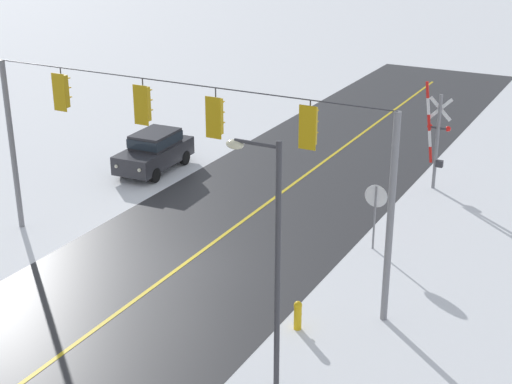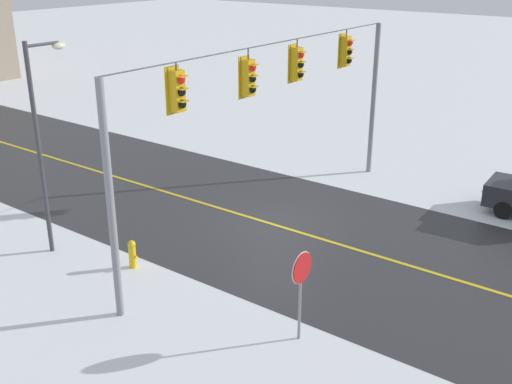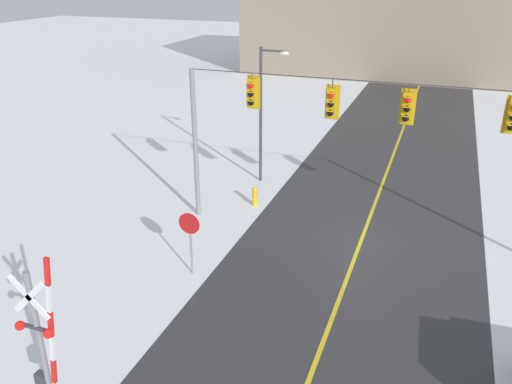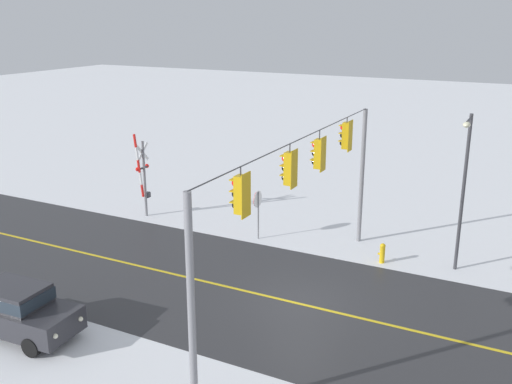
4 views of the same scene
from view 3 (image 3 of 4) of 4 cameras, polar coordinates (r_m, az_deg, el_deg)
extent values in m
plane|color=white|center=(20.50, 11.54, -5.36)|extent=(160.00, 160.00, 0.00)
cube|color=#303033|center=(25.90, 13.77, 0.75)|extent=(9.00, 80.00, 0.01)
cube|color=gold|center=(25.90, 13.78, 0.76)|extent=(0.14, 72.00, 0.01)
cylinder|color=gray|center=(21.22, -6.74, 5.13)|extent=(0.20, 0.20, 6.20)
cylinder|color=#38383D|center=(18.38, 13.12, 11.82)|extent=(14.00, 0.04, 0.04)
cylinder|color=#38383D|center=(19.48, -0.44, 12.75)|extent=(0.04, 0.04, 0.21)
cube|color=#C6990F|center=(19.61, -0.44, 10.90)|extent=(0.34, 0.28, 1.08)
cube|color=#C6990F|center=(19.76, -0.27, 11.00)|extent=(0.52, 0.03, 1.26)
sphere|color=red|center=(19.40, -0.60, 11.73)|extent=(0.24, 0.24, 0.24)
cube|color=#C6990F|center=(19.32, -0.68, 11.93)|extent=(0.26, 0.16, 0.03)
sphere|color=black|center=(19.47, -0.60, 10.81)|extent=(0.24, 0.24, 0.24)
cube|color=#C6990F|center=(19.39, -0.67, 11.01)|extent=(0.26, 0.16, 0.03)
sphere|color=black|center=(19.55, -0.59, 9.89)|extent=(0.24, 0.24, 0.24)
cube|color=#C6990F|center=(19.46, -0.67, 10.09)|extent=(0.26, 0.16, 0.03)
cylinder|color=#38383D|center=(18.65, 8.49, 11.82)|extent=(0.04, 0.04, 0.33)
cube|color=#C6990F|center=(18.81, 8.36, 9.72)|extent=(0.34, 0.28, 1.08)
cube|color=#C6990F|center=(18.96, 8.47, 9.83)|extent=(0.52, 0.03, 1.26)
sphere|color=red|center=(18.59, 8.32, 10.58)|extent=(0.24, 0.24, 0.24)
cube|color=#C6990F|center=(18.51, 8.29, 10.79)|extent=(0.26, 0.16, 0.03)
sphere|color=black|center=(18.66, 8.26, 9.62)|extent=(0.24, 0.24, 0.24)
cube|color=#C6990F|center=(18.58, 8.23, 9.82)|extent=(0.26, 0.16, 0.03)
sphere|color=black|center=(18.74, 8.21, 8.67)|extent=(0.24, 0.24, 0.24)
cube|color=#C6990F|center=(18.66, 8.17, 8.87)|extent=(0.26, 0.16, 0.03)
cylinder|color=#38383D|center=(18.30, 16.64, 10.97)|extent=(0.04, 0.04, 0.27)
cube|color=#C6990F|center=(18.45, 16.40, 8.93)|extent=(0.34, 0.28, 1.08)
cube|color=#C6990F|center=(18.61, 16.44, 9.04)|extent=(0.52, 0.03, 1.26)
sphere|color=red|center=(18.23, 16.47, 9.79)|extent=(0.24, 0.24, 0.24)
cube|color=#C6990F|center=(18.15, 16.48, 10.00)|extent=(0.26, 0.16, 0.03)
sphere|color=black|center=(18.31, 16.35, 8.82)|extent=(0.24, 0.24, 0.24)
cube|color=#C6990F|center=(18.22, 16.36, 9.03)|extent=(0.26, 0.16, 0.03)
sphere|color=black|center=(18.39, 16.24, 7.86)|extent=(0.24, 0.24, 0.24)
cube|color=#C6990F|center=(18.30, 16.25, 8.06)|extent=(0.26, 0.16, 0.03)
cube|color=#C6990F|center=(18.69, 26.53, 7.65)|extent=(0.52, 0.03, 1.26)
sphere|color=black|center=(18.47, 26.42, 6.46)|extent=(0.24, 0.24, 0.24)
cube|color=#C6990F|center=(18.38, 26.49, 6.65)|extent=(0.26, 0.16, 0.03)
cylinder|color=gray|center=(17.69, -7.22, -5.74)|extent=(0.07, 0.07, 2.30)
cylinder|color=#B71414|center=(17.29, -7.41, -3.49)|extent=(0.76, 0.03, 0.76)
cylinder|color=white|center=(17.30, -7.38, -3.46)|extent=(0.80, 0.02, 0.80)
cylinder|color=gray|center=(12.85, -22.64, -15.72)|extent=(0.14, 0.14, 4.00)
cube|color=white|center=(12.03, -23.84, -10.63)|extent=(0.98, 0.04, 0.98)
cube|color=white|center=(12.03, -23.84, -10.63)|extent=(0.98, 0.04, 0.98)
cube|color=#38383D|center=(12.48, -23.20, -13.67)|extent=(0.80, 0.06, 0.08)
sphere|color=red|center=(12.68, -24.68, -13.30)|extent=(0.22, 0.22, 0.22)
sphere|color=red|center=(12.21, -22.03, -14.33)|extent=(0.22, 0.22, 0.22)
cube|color=red|center=(13.07, -21.47, -17.96)|extent=(0.19, 0.08, 0.69)
cube|color=white|center=(12.60, -21.62, -15.77)|extent=(0.19, 0.08, 0.69)
cube|color=red|center=(12.15, -21.78, -13.42)|extent=(0.19, 0.08, 0.69)
cube|color=white|center=(11.72, -21.95, -10.90)|extent=(0.19, 0.08, 0.69)
cube|color=red|center=(11.32, -22.12, -8.19)|extent=(0.19, 0.08, 0.69)
cube|color=#38383D|center=(13.52, -22.62, -18.47)|extent=(0.28, 0.20, 0.28)
cylinder|color=#38383D|center=(24.71, 0.52, 8.31)|extent=(0.14, 0.14, 6.50)
cylinder|color=#38383D|center=(23.90, 1.84, 15.37)|extent=(1.10, 0.09, 0.09)
ellipsoid|color=beige|center=(23.75, 3.13, 15.05)|extent=(0.44, 0.28, 0.22)
cylinder|color=gold|center=(22.89, -0.14, -0.69)|extent=(0.22, 0.22, 0.70)
sphere|color=gold|center=(22.72, -0.15, 0.25)|extent=(0.24, 0.24, 0.24)
cylinder|color=gold|center=(22.76, -0.27, -0.74)|extent=(0.09, 0.10, 0.09)
cube|color=gray|center=(55.87, 15.08, 18.15)|extent=(27.85, 13.79, 10.40)
camera|label=1|loc=(39.48, -2.22, 26.05)|focal=53.28mm
camera|label=2|loc=(19.46, -50.78, 12.51)|focal=43.24mm
camera|label=4|loc=(29.59, 54.49, 14.97)|focal=40.80mm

